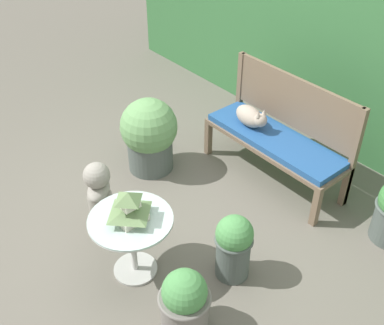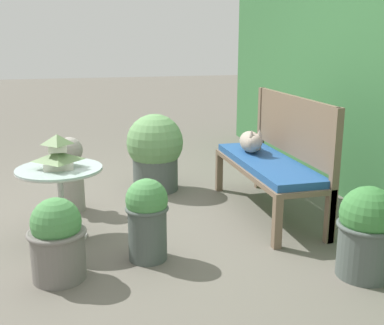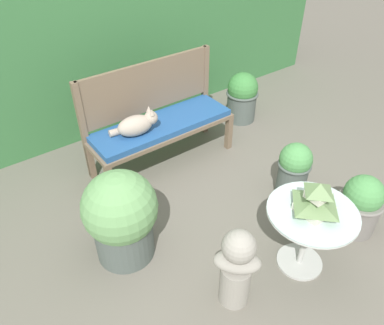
# 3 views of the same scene
# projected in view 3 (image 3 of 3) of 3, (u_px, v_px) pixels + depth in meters

# --- Properties ---
(ground) EXTENTS (30.00, 30.00, 0.00)m
(ground) POSITION_uv_depth(u_px,v_px,m) (229.00, 235.00, 3.14)
(ground) COLOR #666056
(foliage_hedge_back) EXTENTS (6.40, 0.99, 2.18)m
(foliage_hedge_back) POSITION_uv_depth(u_px,v_px,m) (81.00, 25.00, 4.12)
(foliage_hedge_back) COLOR #38703D
(foliage_hedge_back) RESTS_ON ground
(garden_bench) EXTENTS (1.47, 0.48, 0.48)m
(garden_bench) POSITION_uv_depth(u_px,v_px,m) (162.00, 128.00, 3.71)
(garden_bench) COLOR brown
(garden_bench) RESTS_ON ground
(bench_backrest) EXTENTS (1.47, 0.06, 1.02)m
(bench_backrest) POSITION_uv_depth(u_px,v_px,m) (148.00, 92.00, 3.66)
(bench_backrest) COLOR brown
(bench_backrest) RESTS_ON ground
(cat) EXTENTS (0.45, 0.25, 0.24)m
(cat) POSITION_uv_depth(u_px,v_px,m) (137.00, 125.00, 3.44)
(cat) COLOR #A89989
(cat) RESTS_ON garden_bench
(patio_table) EXTENTS (0.64, 0.64, 0.56)m
(patio_table) POSITION_uv_depth(u_px,v_px,m) (310.00, 223.00, 2.66)
(patio_table) COLOR #B7B7B2
(patio_table) RESTS_ON ground
(pagoda_birdhouse) EXTENTS (0.29, 0.29, 0.25)m
(pagoda_birdhouse) POSITION_uv_depth(u_px,v_px,m) (316.00, 200.00, 2.52)
(pagoda_birdhouse) COLOR silver
(pagoda_birdhouse) RESTS_ON patio_table
(garden_bust) EXTENTS (0.35, 0.35, 0.66)m
(garden_bust) POSITION_uv_depth(u_px,v_px,m) (237.00, 267.00, 2.47)
(garden_bust) COLOR gray
(garden_bust) RESTS_ON ground
(potted_plant_table_far) EXTENTS (0.56, 0.56, 0.77)m
(potted_plant_table_far) POSITION_uv_depth(u_px,v_px,m) (121.00, 216.00, 2.77)
(potted_plant_table_far) COLOR #4C5651
(potted_plant_table_far) RESTS_ON ground
(potted_plant_table_near) EXTENTS (0.37, 0.37, 0.54)m
(potted_plant_table_near) POSITION_uv_depth(u_px,v_px,m) (360.00, 204.00, 3.06)
(potted_plant_table_near) COLOR slate
(potted_plant_table_near) RESTS_ON ground
(potted_plant_path_edge) EXTENTS (0.30, 0.30, 0.58)m
(potted_plant_path_edge) POSITION_uv_depth(u_px,v_px,m) (294.00, 170.00, 3.34)
(potted_plant_path_edge) COLOR #4C5651
(potted_plant_path_edge) RESTS_ON ground
(potted_plant_hedge_corner) EXTENTS (0.38, 0.38, 0.60)m
(potted_plant_hedge_corner) POSITION_uv_depth(u_px,v_px,m) (242.00, 97.00, 4.46)
(potted_plant_hedge_corner) COLOR #4C5651
(potted_plant_hedge_corner) RESTS_ON ground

